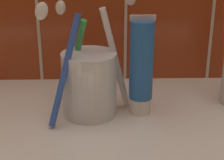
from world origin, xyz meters
TOP-DOWN VIEW (x-y plane):
  - sink_counter at (0.00, 0.00)cm, footprint 61.30×39.94cm
  - toothbrush_cup at (-4.61, 5.39)cm, footprint 13.98×11.76cm
  - toothpaste_tube at (2.97, 5.36)cm, footprint 3.61×3.44cm

SIDE VIEW (x-z plane):
  - sink_counter at x=0.00cm, z-range 0.00..2.00cm
  - toothbrush_cup at x=-4.61cm, z-range -1.91..16.20cm
  - toothpaste_tube at x=2.97cm, z-range 1.95..16.82cm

